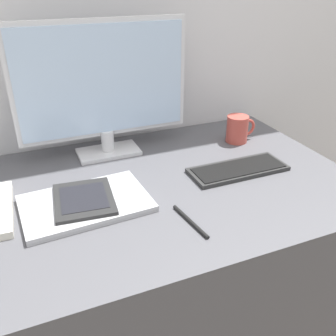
# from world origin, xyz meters

# --- Properties ---
(wall_back) EXTENTS (3.60, 0.05, 2.40)m
(wall_back) POSITION_xyz_m (0.00, 0.58, 1.20)
(wall_back) COLOR silver
(wall_back) RESTS_ON ground_plane
(desk) EXTENTS (1.26, 0.73, 0.76)m
(desk) POSITION_xyz_m (0.00, 0.18, 0.38)
(desk) COLOR #4C4C51
(desk) RESTS_ON ground_plane
(monitor) EXTENTS (0.53, 0.11, 0.41)m
(monitor) POSITION_xyz_m (0.00, 0.43, 0.98)
(monitor) COLOR silver
(monitor) RESTS_ON desk
(keyboard) EXTENTS (0.29, 0.11, 0.01)m
(keyboard) POSITION_xyz_m (0.32, 0.16, 0.76)
(keyboard) COLOR #282828
(keyboard) RESTS_ON desk
(laptop) EXTENTS (0.32, 0.22, 0.02)m
(laptop) POSITION_xyz_m (-0.13, 0.15, 0.76)
(laptop) COLOR #A3A3A8
(laptop) RESTS_ON desk
(ereader) EXTENTS (0.16, 0.19, 0.01)m
(ereader) POSITION_xyz_m (-0.14, 0.15, 0.78)
(ereader) COLOR black
(ereader) RESTS_ON laptop
(coffee_mug) EXTENTS (0.11, 0.07, 0.09)m
(coffee_mug) POSITION_xyz_m (0.44, 0.35, 0.80)
(coffee_mug) COLOR #B7473D
(coffee_mug) RESTS_ON desk
(pen) EXTENTS (0.03, 0.14, 0.01)m
(pen) POSITION_xyz_m (0.08, -0.02, 0.76)
(pen) COLOR black
(pen) RESTS_ON desk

